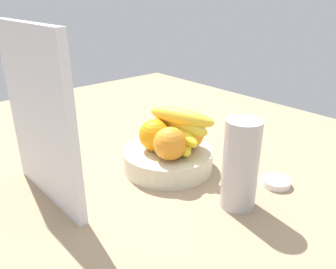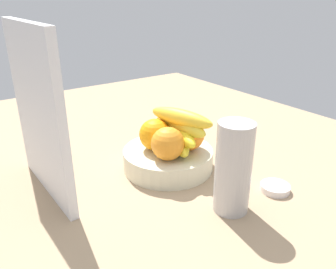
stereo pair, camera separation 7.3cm
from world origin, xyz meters
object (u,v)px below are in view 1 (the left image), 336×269
object	(u,v)px
thermos_tumbler	(240,165)
jar_lid	(276,182)
orange_front_left	(153,136)
cutting_board	(40,118)
orange_front_right	(170,144)
orange_center	(188,134)
banana_bunch	(180,129)
orange_back_left	(167,127)
fruit_bowl	(168,159)

from	to	relation	value
thermos_tumbler	jar_lid	world-z (taller)	thermos_tumbler
orange_front_left	thermos_tumbler	bearing A→B (deg)	-172.48
orange_front_left	cutting_board	xyz separation A→B (cm)	(5.11, 24.46, 9.05)
orange_front_right	orange_center	size ratio (longest dim) A/B	1.00
banana_bunch	thermos_tumbler	size ratio (longest dim) A/B	1.00
orange_back_left	cutting_board	size ratio (longest dim) A/B	0.22
orange_back_left	orange_front_left	bearing A→B (deg)	108.70
orange_center	thermos_tumbler	world-z (taller)	thermos_tumbler
orange_front_right	jar_lid	xyz separation A→B (cm)	(-18.47, -16.15, -8.21)
orange_front_left	thermos_tumbler	distance (cm)	23.77
orange_center	cutting_board	xyz separation A→B (cm)	(9.86, 31.52, 9.05)
orange_front_left	jar_lid	world-z (taller)	orange_front_left
orange_center	cutting_board	size ratio (longest dim) A/B	0.22
orange_front_left	orange_back_left	world-z (taller)	same
fruit_bowl	thermos_tumbler	xyz separation A→B (cm)	(-21.54, -0.22, 6.84)
jar_lid	orange_back_left	bearing A→B (deg)	20.31
fruit_bowl	banana_bunch	xyz separation A→B (cm)	(-1.37, -2.53, 7.84)
thermos_tumbler	jar_lid	distance (cm)	15.59
orange_back_left	thermos_tumbler	size ratio (longest dim) A/B	0.41
orange_front_left	cutting_board	size ratio (longest dim) A/B	0.22
orange_front_left	cutting_board	bearing A→B (deg)	78.19
orange_center	thermos_tumbler	size ratio (longest dim) A/B	0.41
orange_front_right	orange_back_left	distance (cm)	10.34
banana_bunch	thermos_tumbler	world-z (taller)	thermos_tumbler
banana_bunch	orange_back_left	bearing A→B (deg)	-7.89
orange_front_right	orange_front_left	bearing A→B (deg)	-0.85
cutting_board	banana_bunch	bearing A→B (deg)	-107.33
orange_front_right	banana_bunch	distance (cm)	6.31
fruit_bowl	orange_front_left	size ratio (longest dim) A/B	2.86
orange_front_right	orange_center	distance (cm)	7.28
orange_center	jar_lid	xyz separation A→B (cm)	(-19.84, -8.99, -8.21)
cutting_board	jar_lid	bearing A→B (deg)	-127.69
banana_bunch	cutting_board	bearing A→B (deg)	74.11
jar_lid	orange_center	bearing A→B (deg)	24.38
fruit_bowl	orange_back_left	world-z (taller)	orange_back_left
orange_back_left	cutting_board	distance (cm)	32.09
orange_center	jar_lid	bearing A→B (deg)	-155.62
jar_lid	orange_front_right	bearing A→B (deg)	41.16
jar_lid	banana_bunch	bearing A→B (deg)	26.64
cutting_board	fruit_bowl	bearing A→B (deg)	-106.07
orange_center	jar_lid	size ratio (longest dim) A/B	1.20
thermos_tumbler	banana_bunch	bearing A→B (deg)	-6.53
fruit_bowl	cutting_board	world-z (taller)	cutting_board
orange_front_left	jar_lid	size ratio (longest dim) A/B	1.20
thermos_tumbler	fruit_bowl	bearing A→B (deg)	0.58
banana_bunch	orange_front_right	bearing A→B (deg)	116.38
banana_bunch	orange_front_left	bearing A→B (deg)	57.95
orange_front_left	orange_center	size ratio (longest dim) A/B	1.00
orange_center	cutting_board	world-z (taller)	cutting_board
cutting_board	jar_lid	distance (cm)	53.12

